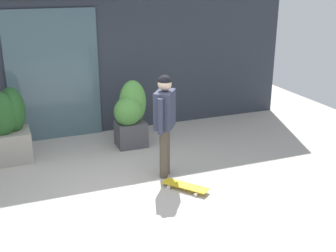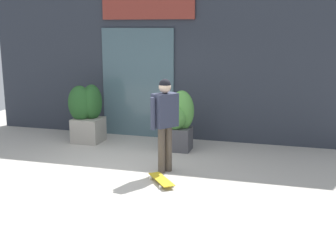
{
  "view_description": "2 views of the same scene",
  "coord_description": "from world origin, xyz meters",
  "views": [
    {
      "loc": [
        -1.59,
        -5.65,
        3.17
      ],
      "look_at": [
        0.77,
        0.41,
        0.86
      ],
      "focal_mm": 45.79,
      "sensor_mm": 36.0,
      "label": 1
    },
    {
      "loc": [
        2.9,
        -6.92,
        2.6
      ],
      "look_at": [
        0.77,
        0.41,
        0.86
      ],
      "focal_mm": 46.76,
      "sensor_mm": 36.0,
      "label": 2
    }
  ],
  "objects": [
    {
      "name": "skateboard",
      "position": [
        0.83,
        -0.19,
        0.06
      ],
      "size": [
        0.62,
        0.71,
        0.08
      ],
      "rotation": [
        0.0,
        0.0,
        -0.9
      ],
      "color": "gold",
      "rests_on": "ground_plane"
    },
    {
      "name": "building_facade",
      "position": [
        -0.03,
        2.99,
        1.82
      ],
      "size": [
        8.91,
        0.31,
        3.66
      ],
      "color": "#2D333D",
      "rests_on": "ground_plane"
    },
    {
      "name": "ground_plane",
      "position": [
        0.0,
        0.0,
        0.0
      ],
      "size": [
        12.0,
        12.0,
        0.0
      ],
      "primitive_type": "plane",
      "color": "#B2ADA3"
    },
    {
      "name": "skateboarder",
      "position": [
        0.72,
        0.41,
        1.05
      ],
      "size": [
        0.47,
        0.52,
        1.71
      ],
      "rotation": [
        0.0,
        0.0,
        -0.62
      ],
      "color": "#4C4238",
      "rests_on": "ground_plane"
    },
    {
      "name": "planter_box_left",
      "position": [
        -1.62,
        2.0,
        0.69
      ],
      "size": [
        0.75,
        0.7,
        1.32
      ],
      "color": "gray",
      "rests_on": "ground_plane"
    },
    {
      "name": "planter_box_right",
      "position": [
        0.58,
        1.88,
        0.64
      ],
      "size": [
        0.67,
        0.54,
        1.29
      ],
      "color": "#47474C",
      "rests_on": "ground_plane"
    }
  ]
}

